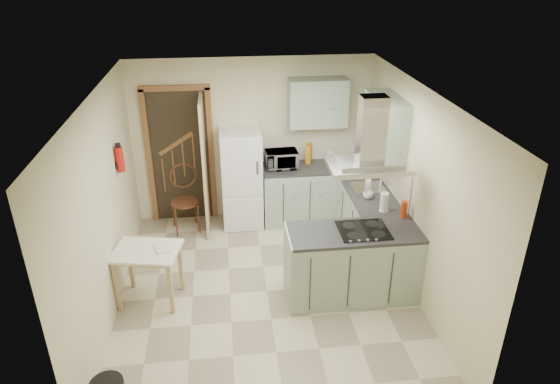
{
  "coord_description": "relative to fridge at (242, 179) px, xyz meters",
  "views": [
    {
      "loc": [
        -0.44,
        -5.07,
        3.84
      ],
      "look_at": [
        0.22,
        0.45,
        1.15
      ],
      "focal_mm": 32.0,
      "sensor_mm": 36.0,
      "label": 1
    }
  ],
  "objects": [
    {
      "name": "hob",
      "position": [
        1.32,
        -1.98,
        0.16
      ],
      "size": [
        0.58,
        0.5,
        0.01
      ],
      "primitive_type": "cube",
      "color": "black",
      "rests_on": "peninsula"
    },
    {
      "name": "kettle",
      "position": [
        1.37,
        0.09,
        0.25
      ],
      "size": [
        0.17,
        0.17,
        0.2
      ],
      "primitive_type": "cylinder",
      "rotation": [
        0.0,
        0.0,
        0.29
      ],
      "color": "silver",
      "rests_on": "counter_back"
    },
    {
      "name": "left_wall",
      "position": [
        -1.6,
        -1.8,
        0.5
      ],
      "size": [
        0.0,
        4.2,
        4.2
      ],
      "primitive_type": "plane",
      "rotation": [
        1.57,
        0.0,
        1.57
      ],
      "color": "beige",
      "rests_on": "floor"
    },
    {
      "name": "cereal_box",
      "position": [
        1.05,
        0.18,
        0.29
      ],
      "size": [
        0.13,
        0.21,
        0.29
      ],
      "primitive_type": "cube",
      "rotation": [
        0.0,
        0.0,
        -0.33
      ],
      "color": "#C58417",
      "rests_on": "counter_back"
    },
    {
      "name": "right_wall",
      "position": [
        2.0,
        -1.8,
        0.5
      ],
      "size": [
        0.0,
        4.2,
        4.2
      ],
      "primitive_type": "plane",
      "rotation": [
        1.57,
        0.0,
        -1.57
      ],
      "color": "beige",
      "rests_on": "floor"
    },
    {
      "name": "drop_leaf_table",
      "position": [
        -1.2,
        -1.8,
        -0.4
      ],
      "size": [
        0.86,
        0.71,
        0.71
      ],
      "primitive_type": "cube",
      "rotation": [
        0.0,
        0.0,
        -0.2
      ],
      "color": "#D4C083",
      "rests_on": "floor"
    },
    {
      "name": "wall_cabinet_right",
      "position": [
        1.82,
        -0.95,
        1.1
      ],
      "size": [
        0.35,
        0.9,
        0.7
      ],
      "primitive_type": "cube",
      "color": "#9EB2A0",
      "rests_on": "right_wall"
    },
    {
      "name": "counter_back",
      "position": [
        0.86,
        0.0,
        -0.3
      ],
      "size": [
        1.08,
        0.6,
        0.9
      ],
      "primitive_type": "cube",
      "color": "#9EB2A0",
      "rests_on": "floor"
    },
    {
      "name": "microwave",
      "position": [
        0.6,
        0.0,
        0.28
      ],
      "size": [
        0.49,
        0.35,
        0.26
      ],
      "primitive_type": "imported",
      "rotation": [
        0.0,
        0.0,
        0.06
      ],
      "color": "black",
      "rests_on": "counter_back"
    },
    {
      "name": "extractor_hood",
      "position": [
        1.32,
        -1.98,
        0.97
      ],
      "size": [
        0.9,
        0.55,
        0.1
      ],
      "primitive_type": "cube",
      "color": "silver",
      "rests_on": "ceiling"
    },
    {
      "name": "back_wall",
      "position": [
        0.2,
        0.3,
        0.5
      ],
      "size": [
        3.6,
        0.0,
        3.6
      ],
      "primitive_type": "plane",
      "rotation": [
        1.57,
        0.0,
        0.0
      ],
      "color": "beige",
      "rests_on": "floor"
    },
    {
      "name": "cup",
      "position": [
        1.61,
        -1.17,
        0.2
      ],
      "size": [
        0.16,
        0.16,
        0.1
      ],
      "primitive_type": "imported",
      "rotation": [
        0.0,
        0.0,
        0.32
      ],
      "color": "white",
      "rests_on": "counter_right"
    },
    {
      "name": "counter_right",
      "position": [
        1.7,
        -0.68,
        -0.3
      ],
      "size": [
        0.6,
        1.95,
        0.9
      ],
      "primitive_type": "cube",
      "color": "#9EB2A0",
      "rests_on": "floor"
    },
    {
      "name": "bentwood_chair",
      "position": [
        -0.86,
        -0.13,
        -0.28
      ],
      "size": [
        0.49,
        0.49,
        0.94
      ],
      "primitive_type": "cube",
      "rotation": [
        0.0,
        0.0,
        0.2
      ],
      "color": "#51311B",
      "rests_on": "floor"
    },
    {
      "name": "ceiling",
      "position": [
        0.2,
        -1.8,
        1.75
      ],
      "size": [
        4.2,
        4.2,
        0.0
      ],
      "primitive_type": "plane",
      "rotation": [
        3.14,
        0.0,
        0.0
      ],
      "color": "silver",
      "rests_on": "back_wall"
    },
    {
      "name": "fridge",
      "position": [
        0.0,
        0.0,
        0.0
      ],
      "size": [
        0.6,
        0.6,
        1.5
      ],
      "primitive_type": "cube",
      "color": "white",
      "rests_on": "floor"
    },
    {
      "name": "fire_extinguisher",
      "position": [
        -1.54,
        -0.9,
        0.75
      ],
      "size": [
        0.1,
        0.1,
        0.32
      ],
      "primitive_type": "cylinder",
      "color": "#B2140F",
      "rests_on": "left_wall"
    },
    {
      "name": "book",
      "position": [
        -1.1,
        -1.82,
        0.01
      ],
      "size": [
        0.23,
        0.26,
        0.1
      ],
      "primitive_type": "imported",
      "rotation": [
        0.0,
        0.0,
        0.34
      ],
      "color": "#91303F",
      "rests_on": "drop_leaf_table"
    },
    {
      "name": "splashback",
      "position": [
        1.16,
        0.29,
        0.4
      ],
      "size": [
        1.68,
        0.02,
        0.5
      ],
      "primitive_type": "cube",
      "color": "beige",
      "rests_on": "counter_back"
    },
    {
      "name": "sink",
      "position": [
        1.7,
        -0.85,
        0.16
      ],
      "size": [
        0.45,
        0.4,
        0.01
      ],
      "primitive_type": "cube",
      "color": "silver",
      "rests_on": "counter_right"
    },
    {
      "name": "red_bottle",
      "position": [
        1.89,
        -1.73,
        0.26
      ],
      "size": [
        0.09,
        0.09,
        0.22
      ],
      "primitive_type": "cylinder",
      "rotation": [
        0.0,
        0.0,
        0.16
      ],
      "color": "red",
      "rests_on": "peninsula"
    },
    {
      "name": "doorway",
      "position": [
        -0.9,
        0.27,
        0.3
      ],
      "size": [
        1.1,
        0.12,
        2.1
      ],
      "primitive_type": "cube",
      "color": "brown",
      "rests_on": "floor"
    },
    {
      "name": "wall_cabinet_back",
      "position": [
        1.15,
        0.12,
        1.1
      ],
      "size": [
        0.85,
        0.35,
        0.7
      ],
      "primitive_type": "cube",
      "color": "#9EB2A0",
      "rests_on": "back_wall"
    },
    {
      "name": "peninsula",
      "position": [
        1.22,
        -1.98,
        -0.3
      ],
      "size": [
        1.55,
        0.65,
        0.9
      ],
      "primitive_type": "cube",
      "color": "#9EB2A0",
      "rests_on": "floor"
    },
    {
      "name": "paper_towel",
      "position": [
        1.7,
        -1.53,
        0.28
      ],
      "size": [
        0.12,
        0.12,
        0.26
      ],
      "primitive_type": "cylinder",
      "rotation": [
        0.0,
        0.0,
        -0.27
      ],
      "color": "silver",
      "rests_on": "counter_right"
    },
    {
      "name": "floor",
      "position": [
        0.2,
        -1.8,
        -0.75
      ],
      "size": [
        4.2,
        4.2,
        0.0
      ],
      "primitive_type": "plane",
      "color": "beige",
      "rests_on": "ground"
    },
    {
      "name": "soap_bottle",
      "position": [
        1.76,
        -0.65,
        0.24
      ],
      "size": [
        0.1,
        0.1,
        0.17
      ],
      "primitive_type": "imported",
      "rotation": [
        0.0,
        0.0,
        -0.27
      ],
      "color": "silver",
      "rests_on": "counter_right"
    }
  ]
}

